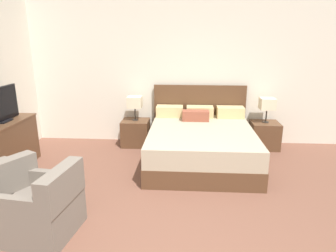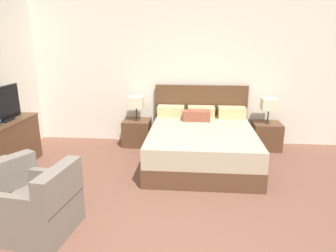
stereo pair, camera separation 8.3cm
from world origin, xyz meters
name	(u,v)px [view 2 (the right image)]	position (x,y,z in m)	size (l,w,h in m)	color
wall_back	(179,73)	(0.00, 3.43, 1.37)	(6.86, 0.06, 2.73)	silver
bed	(201,143)	(0.45, 2.39, 0.32)	(1.77, 2.07, 1.15)	brown
nightstand_left	(137,132)	(-0.78, 3.10, 0.25)	(0.51, 0.48, 0.50)	brown
nightstand_right	(266,136)	(1.67, 3.10, 0.25)	(0.51, 0.48, 0.50)	brown
table_lamp_left	(136,102)	(-0.78, 3.10, 0.85)	(0.27, 0.27, 0.46)	#332D28
table_lamp_right	(269,104)	(1.67, 3.10, 0.85)	(0.27, 0.27, 0.46)	#332D28
dresser	(9,144)	(-2.58, 1.84, 0.40)	(0.45, 1.13, 0.78)	brown
tv	(3,105)	(-2.58, 1.83, 1.04)	(0.18, 0.82, 0.53)	black
armchair_companion	(42,208)	(-1.26, 0.27, 0.28)	(0.77, 0.76, 0.76)	#70665B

